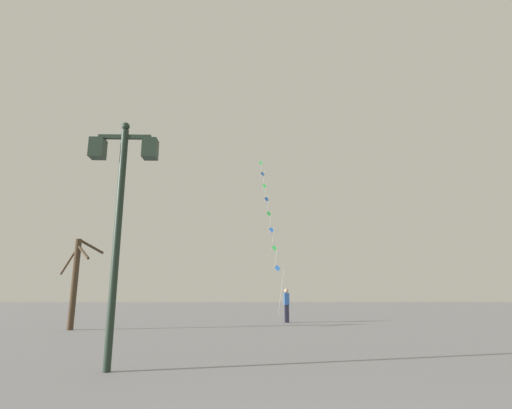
% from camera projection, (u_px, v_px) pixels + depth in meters
% --- Properties ---
extents(ground_plane, '(160.00, 160.00, 0.00)m').
position_uv_depth(ground_plane, '(258.00, 323.00, 20.51)').
color(ground_plane, gray).
extents(twin_lantern_lamp_post, '(1.32, 0.28, 4.74)m').
position_uv_depth(twin_lantern_lamp_post, '(121.00, 192.00, 7.81)').
color(twin_lantern_lamp_post, '#1E2D23').
rests_on(twin_lantern_lamp_post, ground_plane).
extents(kite_train, '(1.14, 11.43, 13.15)m').
position_uv_depth(kite_train, '(269.00, 217.00, 29.36)').
color(kite_train, brown).
rests_on(kite_train, ground_plane).
extents(kite_flyer, '(0.26, 0.61, 1.71)m').
position_uv_depth(kite_flyer, '(287.00, 304.00, 20.71)').
color(kite_flyer, '#1E1E2D').
rests_on(kite_flyer, ground_plane).
extents(bare_tree, '(1.78, 1.28, 3.68)m').
position_uv_depth(bare_tree, '(76.00, 279.00, 16.41)').
color(bare_tree, '#423323').
rests_on(bare_tree, ground_plane).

